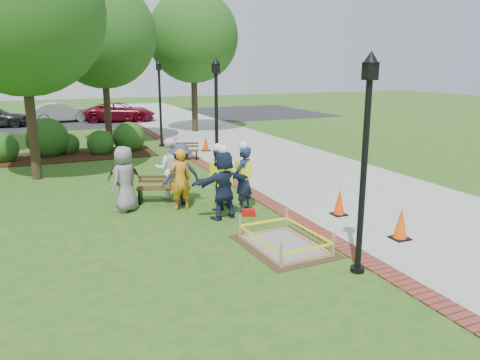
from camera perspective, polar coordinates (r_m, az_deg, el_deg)
name	(u,v)px	position (r m, az deg, el deg)	size (l,w,h in m)	color
ground	(240,232)	(11.59, 0.06, -6.35)	(100.00, 100.00, 0.00)	#285116
sidewalk	(254,151)	(22.41, 1.73, 3.60)	(6.00, 60.00, 0.02)	#9E9E99
brick_edging	(189,156)	(21.27, -6.25, 2.97)	(0.50, 60.00, 0.03)	maroon
mulch_bed	(75,156)	(22.39, -19.50, 2.82)	(7.00, 3.00, 0.05)	#381E0F
parking_lot	(101,119)	(37.46, -16.58, 7.18)	(36.00, 12.00, 0.01)	black
wet_concrete_pad	(284,237)	(10.66, 5.39, -6.94)	(1.81, 2.38, 0.55)	#47331E
bench_near	(162,194)	(14.16, -9.55, -1.72)	(1.51, 0.95, 0.78)	#533E1C
bench_far	(183,155)	(20.31, -7.00, 3.07)	(1.44, 0.88, 0.74)	brown
cone_front	(401,224)	(11.61, 19.02, -5.10)	(0.41, 0.41, 0.80)	black
cone_back	(339,203)	(13.00, 12.01, -2.72)	(0.38, 0.38, 0.76)	black
cone_far	(206,143)	(22.33, -4.20, 4.47)	(0.39, 0.39, 0.77)	black
toolbox	(249,213)	(12.77, 1.06, -3.99)	(0.36, 0.20, 0.18)	#AB110D
lamp_near	(365,149)	(9.05, 15.02, 3.68)	(0.28, 0.28, 4.26)	black
lamp_mid	(216,111)	(16.06, -2.90, 8.40)	(0.28, 0.28, 4.26)	black
lamp_far	(160,97)	(23.70, -9.74, 9.99)	(0.28, 0.28, 4.26)	black
tree_left	(20,11)	(18.04, -25.27, 18.09)	(5.63, 5.63, 8.55)	#3D2D1E
tree_back	(102,35)	(25.17, -16.43, 16.63)	(5.29, 5.29, 8.11)	#3D2D1E
tree_right	(193,37)	(28.93, -5.74, 16.95)	(5.36, 5.36, 8.28)	#3D2D1E
shrub_a	(3,162)	(22.25, -26.91, 1.98)	(1.37, 1.37, 1.37)	#214B15
shrub_b	(49,156)	(22.95, -22.25, 2.78)	(1.84, 1.84, 1.84)	#214B15
shrub_c	(101,154)	(22.52, -16.57, 3.05)	(1.19, 1.19, 1.19)	#214B15
shrub_d	(130,151)	(23.07, -13.30, 3.50)	(1.49, 1.49, 1.49)	#214B15
shrub_e	(69,153)	(23.17, -20.10, 3.07)	(1.00, 1.00, 1.00)	#214B15
casual_person_a	(125,179)	(13.37, -13.88, 0.11)	(0.70, 0.67, 1.84)	gray
casual_person_b	(180,180)	(13.24, -7.30, 0.06)	(0.58, 0.40, 1.75)	orange
casual_person_c	(170,169)	(14.42, -8.58, 1.37)	(0.66, 0.50, 1.85)	white
casual_person_d	(124,179)	(13.80, -13.90, 0.09)	(0.61, 0.52, 1.63)	brown
casual_person_e	(181,175)	(13.69, -7.15, 0.65)	(0.59, 0.38, 1.80)	#2F3453
hivis_worker_a	(223,183)	(12.35, -2.03, -0.33)	(0.64, 0.46, 1.99)	#1A2445
hivis_worker_b	(243,177)	(12.98, 0.41, 0.38)	(0.70, 0.65, 1.99)	#182940
hivis_worker_c	(218,177)	(13.16, -2.67, 0.38)	(0.66, 0.60, 1.90)	#1B2D46
parked_car_b	(62,122)	(36.12, -20.89, 6.61)	(4.68, 2.04, 1.53)	#AAA9AE
parked_car_c	(121,121)	(35.28, -14.31, 6.93)	(4.56, 1.98, 1.49)	maroon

